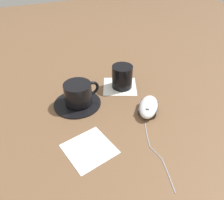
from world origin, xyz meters
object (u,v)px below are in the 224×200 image
at_px(coffee_cup, 79,93).
at_px(computer_mouse, 148,107).
at_px(drinking_glass, 122,77).
at_px(saucer, 77,103).

distance_m(coffee_cup, computer_mouse, 0.23).
height_order(coffee_cup, computer_mouse, coffee_cup).
xyz_separation_m(coffee_cup, drinking_glass, (-0.17, -0.03, 0.00)).
xyz_separation_m(saucer, coffee_cup, (-0.01, -0.00, 0.04)).
distance_m(saucer, drinking_glass, 0.19).
bearing_deg(saucer, drinking_glass, -170.85).
relative_size(coffee_cup, drinking_glass, 1.46).
bearing_deg(coffee_cup, computer_mouse, 144.50).
bearing_deg(coffee_cup, saucer, 1.62).
bearing_deg(computer_mouse, coffee_cup, -35.50).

